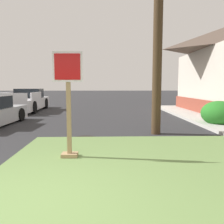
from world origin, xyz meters
TOP-DOWN VIEW (x-y plane):
  - ground_plane at (0.00, 0.00)m, footprint 160.00×160.00m
  - grass_corner_patch at (1.94, 1.62)m, footprint 5.96×5.36m
  - stop_sign at (0.28, 2.23)m, footprint 0.65×0.29m
  - manhole_cover at (0.43, 4.47)m, footprint 0.70×0.70m
  - pickup_truck_white at (-4.21, 12.95)m, footprint 2.20×5.62m
  - shrub_by_curb at (5.90, 6.69)m, footprint 1.48×1.48m

SIDE VIEW (x-z plane):
  - ground_plane at x=0.00m, z-range 0.00..0.00m
  - manhole_cover at x=0.43m, z-range 0.00..0.02m
  - grass_corner_patch at x=1.94m, z-range 0.00..0.08m
  - shrub_by_curb at x=5.90m, z-range 0.00..1.05m
  - pickup_truck_white at x=-4.21m, z-range -0.12..1.36m
  - stop_sign at x=0.28m, z-range 0.02..2.35m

